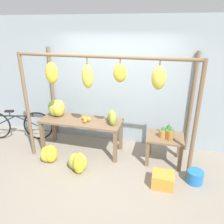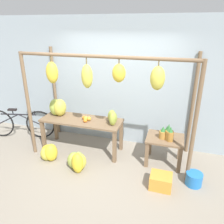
{
  "view_description": "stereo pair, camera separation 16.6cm",
  "coord_description": "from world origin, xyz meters",
  "px_view_note": "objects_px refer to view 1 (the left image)",
  "views": [
    {
      "loc": [
        1.09,
        -3.13,
        2.6
      ],
      "look_at": [
        0.06,
        0.77,
        0.98
      ],
      "focal_mm": 35.0,
      "sensor_mm": 36.0,
      "label": 1
    },
    {
      "loc": [
        1.25,
        -3.08,
        2.6
      ],
      "look_at": [
        0.06,
        0.77,
        0.98
      ],
      "focal_mm": 35.0,
      "sensor_mm": 36.0,
      "label": 2
    }
  ],
  "objects_px": {
    "orange_pile": "(86,119)",
    "banana_pile_on_table": "(57,108)",
    "banana_pile_ground_left": "(49,154)",
    "banana_pile_ground_right": "(78,162)",
    "pineapple_cluster": "(168,133)",
    "fruit_crate_white": "(163,180)",
    "papaya_pile": "(112,117)",
    "parked_bicycle": "(17,125)",
    "blue_bucket": "(195,177)"
  },
  "relations": [
    {
      "from": "pineapple_cluster",
      "to": "fruit_crate_white",
      "type": "distance_m",
      "value": 0.9
    },
    {
      "from": "papaya_pile",
      "to": "fruit_crate_white",
      "type": "bearing_deg",
      "value": -33.98
    },
    {
      "from": "banana_pile_ground_right",
      "to": "parked_bicycle",
      "type": "relative_size",
      "value": 0.26
    },
    {
      "from": "orange_pile",
      "to": "banana_pile_ground_left",
      "type": "xyz_separation_m",
      "value": [
        -0.61,
        -0.55,
        -0.61
      ]
    },
    {
      "from": "orange_pile",
      "to": "papaya_pile",
      "type": "xyz_separation_m",
      "value": [
        0.57,
        0.02,
        0.09
      ]
    },
    {
      "from": "banana_pile_ground_right",
      "to": "parked_bicycle",
      "type": "xyz_separation_m",
      "value": [
        -1.91,
        0.79,
        0.18
      ]
    },
    {
      "from": "banana_pile_on_table",
      "to": "pineapple_cluster",
      "type": "xyz_separation_m",
      "value": [
        2.37,
        -0.09,
        -0.23
      ]
    },
    {
      "from": "banana_pile_on_table",
      "to": "orange_pile",
      "type": "xyz_separation_m",
      "value": [
        0.69,
        -0.08,
        -0.14
      ]
    },
    {
      "from": "orange_pile",
      "to": "papaya_pile",
      "type": "distance_m",
      "value": 0.58
    },
    {
      "from": "banana_pile_on_table",
      "to": "banana_pile_ground_right",
      "type": "distance_m",
      "value": 1.32
    },
    {
      "from": "banana_pile_ground_left",
      "to": "blue_bucket",
      "type": "xyz_separation_m",
      "value": [
        2.82,
        0.08,
        -0.05
      ]
    },
    {
      "from": "orange_pile",
      "to": "fruit_crate_white",
      "type": "relative_size",
      "value": 0.58
    },
    {
      "from": "banana_pile_on_table",
      "to": "papaya_pile",
      "type": "height_order",
      "value": "banana_pile_on_table"
    },
    {
      "from": "fruit_crate_white",
      "to": "parked_bicycle",
      "type": "xyz_separation_m",
      "value": [
        -3.48,
        0.82,
        0.24
      ]
    },
    {
      "from": "parked_bicycle",
      "to": "banana_pile_ground_left",
      "type": "bearing_deg",
      "value": -28.97
    },
    {
      "from": "blue_bucket",
      "to": "parked_bicycle",
      "type": "relative_size",
      "value": 0.17
    },
    {
      "from": "fruit_crate_white",
      "to": "papaya_pile",
      "type": "distance_m",
      "value": 1.51
    },
    {
      "from": "orange_pile",
      "to": "banana_pile_ground_left",
      "type": "bearing_deg",
      "value": -137.91
    },
    {
      "from": "orange_pile",
      "to": "pineapple_cluster",
      "type": "distance_m",
      "value": 1.67
    },
    {
      "from": "orange_pile",
      "to": "banana_pile_on_table",
      "type": "bearing_deg",
      "value": 173.35
    },
    {
      "from": "orange_pile",
      "to": "banana_pile_ground_right",
      "type": "distance_m",
      "value": 0.91
    },
    {
      "from": "banana_pile_ground_left",
      "to": "fruit_crate_white",
      "type": "relative_size",
      "value": 1.19
    },
    {
      "from": "banana_pile_ground_left",
      "to": "parked_bicycle",
      "type": "bearing_deg",
      "value": 151.03
    },
    {
      "from": "pineapple_cluster",
      "to": "banana_pile_ground_left",
      "type": "relative_size",
      "value": 0.73
    },
    {
      "from": "banana_pile_ground_left",
      "to": "papaya_pile",
      "type": "relative_size",
      "value": 1.13
    },
    {
      "from": "fruit_crate_white",
      "to": "parked_bicycle",
      "type": "relative_size",
      "value": 0.22
    },
    {
      "from": "banana_pile_ground_right",
      "to": "papaya_pile",
      "type": "distance_m",
      "value": 1.09
    },
    {
      "from": "banana_pile_ground_right",
      "to": "parked_bicycle",
      "type": "bearing_deg",
      "value": 157.4
    },
    {
      "from": "banana_pile_ground_left",
      "to": "orange_pile",
      "type": "bearing_deg",
      "value": 42.09
    },
    {
      "from": "pineapple_cluster",
      "to": "banana_pile_ground_left",
      "type": "height_order",
      "value": "pineapple_cluster"
    },
    {
      "from": "papaya_pile",
      "to": "banana_pile_ground_right",
      "type": "bearing_deg",
      "value": -124.26
    },
    {
      "from": "banana_pile_ground_left",
      "to": "banana_pile_ground_right",
      "type": "bearing_deg",
      "value": -10.34
    },
    {
      "from": "banana_pile_on_table",
      "to": "pineapple_cluster",
      "type": "bearing_deg",
      "value": -2.2
    },
    {
      "from": "banana_pile_ground_left",
      "to": "fruit_crate_white",
      "type": "xyz_separation_m",
      "value": [
        2.27,
        -0.15,
        -0.04
      ]
    },
    {
      "from": "orange_pile",
      "to": "parked_bicycle",
      "type": "bearing_deg",
      "value": 176.51
    },
    {
      "from": "banana_pile_on_table",
      "to": "parked_bicycle",
      "type": "xyz_separation_m",
      "value": [
        -1.12,
        0.03,
        -0.55
      ]
    },
    {
      "from": "blue_bucket",
      "to": "banana_pile_ground_right",
      "type": "bearing_deg",
      "value": -174.27
    },
    {
      "from": "orange_pile",
      "to": "pineapple_cluster",
      "type": "relative_size",
      "value": 0.68
    },
    {
      "from": "banana_pile_ground_left",
      "to": "papaya_pile",
      "type": "height_order",
      "value": "papaya_pile"
    },
    {
      "from": "pineapple_cluster",
      "to": "banana_pile_ground_left",
      "type": "bearing_deg",
      "value": -166.61
    },
    {
      "from": "pineapple_cluster",
      "to": "parked_bicycle",
      "type": "xyz_separation_m",
      "value": [
        -3.49,
        0.12,
        -0.32
      ]
    },
    {
      "from": "blue_bucket",
      "to": "parked_bicycle",
      "type": "height_order",
      "value": "parked_bicycle"
    },
    {
      "from": "banana_pile_ground_left",
      "to": "fruit_crate_white",
      "type": "height_order",
      "value": "banana_pile_ground_left"
    },
    {
      "from": "orange_pile",
      "to": "pineapple_cluster",
      "type": "xyz_separation_m",
      "value": [
        1.67,
        -0.01,
        -0.09
      ]
    },
    {
      "from": "banana_pile_ground_left",
      "to": "parked_bicycle",
      "type": "height_order",
      "value": "parked_bicycle"
    },
    {
      "from": "fruit_crate_white",
      "to": "orange_pile",
      "type": "bearing_deg",
      "value": 156.87
    },
    {
      "from": "fruit_crate_white",
      "to": "papaya_pile",
      "type": "relative_size",
      "value": 0.95
    },
    {
      "from": "fruit_crate_white",
      "to": "papaya_pile",
      "type": "bearing_deg",
      "value": 146.02
    },
    {
      "from": "fruit_crate_white",
      "to": "parked_bicycle",
      "type": "bearing_deg",
      "value": 166.72
    },
    {
      "from": "banana_pile_on_table",
      "to": "orange_pile",
      "type": "height_order",
      "value": "banana_pile_on_table"
    }
  ]
}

